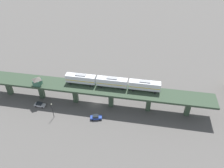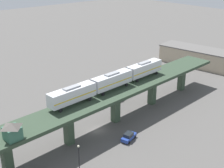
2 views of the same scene
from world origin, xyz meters
The scene contains 8 objects.
ground_plane centered at (0.00, 0.00, 0.00)m, with size 400.00×400.00×0.00m, color #514F4C.
elevated_viaduct centered at (0.01, -0.19, 7.27)m, with size 14.65×92.36×8.49m.
subway_train centered at (-1.85, 6.51, 11.03)m, with size 5.35×37.30×4.45m.
signal_hut centered at (3.95, -22.57, 10.29)m, with size 3.43×3.43×3.40m.
street_car_blue centered at (8.46, 2.78, 0.94)m, with size 2.99×4.73×1.89m.
street_car_silver centered at (7.16, -21.72, 0.94)m, with size 2.07×4.46×1.89m.
delivery_truck centered at (-10.61, 16.80, 1.76)m, with size 4.51×7.54×3.20m.
street_lamp centered at (11.50, -13.32, 4.11)m, with size 0.44×0.44×6.94m.
Camera 1 is at (64.65, 23.12, 60.61)m, focal length 35.00 mm.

